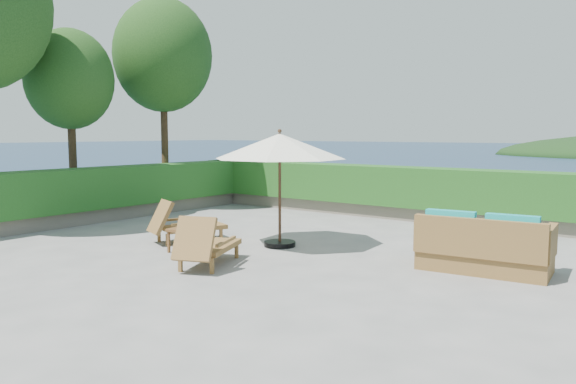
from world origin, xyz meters
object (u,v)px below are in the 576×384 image
Objects in this scene: side_table at (181,233)px; wicker_loveseat at (484,248)px; lounge_left at (183,224)px; lounge_right at (206,244)px; patio_umbrella at (280,147)px.

wicker_loveseat is (4.97, 1.90, 0.02)m from side_table.
lounge_right is (1.90, -1.23, 0.01)m from lounge_left.
wicker_loveseat is (3.84, 0.37, -1.55)m from patio_umbrella.
wicker_loveseat reaches higher than lounge_right.
wicker_loveseat is (5.68, 1.21, 0.02)m from lounge_left.
patio_umbrella is 2.47m from side_table.
lounge_right is at bearing -23.91° from side_table.
patio_umbrella is 1.95× the size of lounge_left.
side_table is at bearing -164.91° from wicker_loveseat.
wicker_loveseat is at bearing 34.32° from lounge_left.
patio_umbrella is 4.16m from wicker_loveseat.
side_table is 0.22× the size of wicker_loveseat.
wicker_loveseat reaches higher than lounge_left.
lounge_left is at bearing 135.40° from side_table.
lounge_right is at bearing -153.03° from wicker_loveseat.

